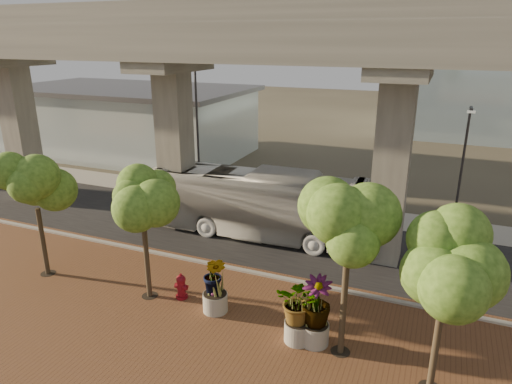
% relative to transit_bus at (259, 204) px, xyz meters
% --- Properties ---
extents(ground, '(160.00, 160.00, 0.00)m').
position_rel_transit_bus_xyz_m(ground, '(0.96, -2.39, -1.89)').
color(ground, '#3C362B').
rests_on(ground, ground).
extents(brick_plaza, '(70.00, 13.00, 0.06)m').
position_rel_transit_bus_xyz_m(brick_plaza, '(0.96, -10.39, -1.86)').
color(brick_plaza, brown).
rests_on(brick_plaza, ground).
extents(asphalt_road, '(90.00, 8.00, 0.04)m').
position_rel_transit_bus_xyz_m(asphalt_road, '(0.96, -0.39, -1.87)').
color(asphalt_road, black).
rests_on(asphalt_road, ground).
extents(curb_strip, '(70.00, 0.25, 0.16)m').
position_rel_transit_bus_xyz_m(curb_strip, '(0.96, -4.39, -1.81)').
color(curb_strip, gray).
rests_on(curb_strip, ground).
extents(far_sidewalk, '(90.00, 3.00, 0.06)m').
position_rel_transit_bus_xyz_m(far_sidewalk, '(0.96, 5.11, -1.86)').
color(far_sidewalk, gray).
rests_on(far_sidewalk, ground).
extents(transit_viaduct, '(72.00, 5.60, 12.40)m').
position_rel_transit_bus_xyz_m(transit_viaduct, '(0.96, -0.39, 5.40)').
color(transit_viaduct, gray).
rests_on(transit_viaduct, ground).
extents(station_pavilion, '(23.00, 13.00, 6.30)m').
position_rel_transit_bus_xyz_m(station_pavilion, '(-19.04, 13.61, 1.33)').
color(station_pavilion, silver).
rests_on(station_pavilion, ground).
extents(transit_bus, '(13.61, 3.38, 3.78)m').
position_rel_transit_bus_xyz_m(transit_bus, '(0.00, 0.00, 0.00)').
color(transit_bus, silver).
rests_on(transit_bus, ground).
extents(fire_hydrant, '(0.58, 0.52, 1.15)m').
position_rel_transit_bus_xyz_m(fire_hydrant, '(-0.57, -7.54, -1.28)').
color(fire_hydrant, maroon).
rests_on(fire_hydrant, ground).
extents(planter_front, '(2.29, 2.29, 2.52)m').
position_rel_transit_bus_xyz_m(planter_front, '(4.96, -8.44, -0.30)').
color(planter_front, '#AFAC9E').
rests_on(planter_front, ground).
extents(planter_right, '(2.53, 2.53, 2.70)m').
position_rel_transit_bus_xyz_m(planter_right, '(5.57, -8.35, -0.19)').
color(planter_right, '#9E968E').
rests_on(planter_right, ground).
extents(planter_left, '(2.27, 2.27, 2.50)m').
position_rel_transit_bus_xyz_m(planter_left, '(1.24, -7.86, -0.31)').
color(planter_left, gray).
rests_on(planter_left, ground).
extents(street_tree_far_west, '(3.47, 3.47, 5.92)m').
position_rel_transit_bus_xyz_m(street_tree_far_west, '(-7.60, -8.13, 2.48)').
color(street_tree_far_west, '#483B29').
rests_on(street_tree_far_west, ground).
extents(street_tree_near_west, '(3.42, 3.42, 5.78)m').
position_rel_transit_bus_xyz_m(street_tree_near_west, '(-1.94, -7.94, 2.38)').
color(street_tree_near_west, '#483B29').
rests_on(street_tree_near_west, ground).
extents(street_tree_near_east, '(3.58, 3.58, 6.23)m').
position_rel_transit_bus_xyz_m(street_tree_near_east, '(6.57, -8.48, 2.75)').
color(street_tree_near_east, '#483B29').
rests_on(street_tree_near_east, ground).
extents(street_tree_far_east, '(3.38, 3.38, 5.86)m').
position_rel_transit_bus_xyz_m(street_tree_far_east, '(9.62, -9.14, 2.47)').
color(street_tree_far_east, '#483B29').
rests_on(street_tree_far_east, ground).
extents(streetlamp_west, '(0.46, 1.33, 9.19)m').
position_rel_transit_bus_xyz_m(streetlamp_west, '(-6.59, 4.81, 3.47)').
color(streetlamp_west, '#333338').
rests_on(streetlamp_west, ground).
extents(streetlamp_east, '(0.37, 1.08, 7.45)m').
position_rel_transit_bus_xyz_m(streetlamp_east, '(10.18, 3.01, 2.47)').
color(streetlamp_east, '#313035').
rests_on(streetlamp_east, ground).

